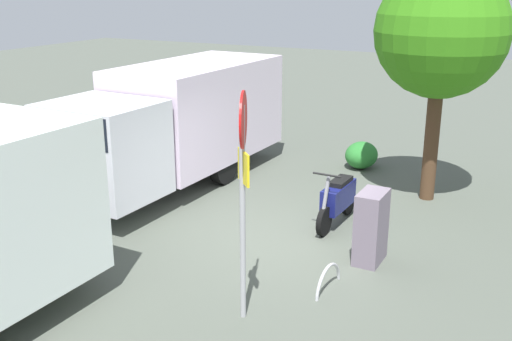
{
  "coord_description": "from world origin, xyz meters",
  "views": [
    {
      "loc": [
        9.39,
        4.3,
        4.6
      ],
      "look_at": [
        0.62,
        -0.22,
        1.47
      ],
      "focal_mm": 42.3,
      "sensor_mm": 36.0,
      "label": 1
    }
  ],
  "objects_px": {
    "box_truck_near": "(174,120)",
    "motorcycle": "(338,199)",
    "street_tree": "(441,33)",
    "utility_cabinet": "(371,227)",
    "bike_rack_hoop": "(328,289)",
    "stop_sign": "(243,172)"
  },
  "relations": [
    {
      "from": "box_truck_near",
      "to": "motorcycle",
      "type": "xyz_separation_m",
      "value": [
        0.53,
        4.19,
        -1.03
      ]
    },
    {
      "from": "street_tree",
      "to": "utility_cabinet",
      "type": "distance_m",
      "value": 4.65
    },
    {
      "from": "street_tree",
      "to": "bike_rack_hoop",
      "type": "relative_size",
      "value": 5.83
    },
    {
      "from": "box_truck_near",
      "to": "utility_cabinet",
      "type": "distance_m",
      "value": 5.65
    },
    {
      "from": "motorcycle",
      "to": "street_tree",
      "type": "distance_m",
      "value": 4.0
    },
    {
      "from": "motorcycle",
      "to": "bike_rack_hoop",
      "type": "distance_m",
      "value": 2.76
    },
    {
      "from": "stop_sign",
      "to": "utility_cabinet",
      "type": "height_order",
      "value": "stop_sign"
    },
    {
      "from": "box_truck_near",
      "to": "bike_rack_hoop",
      "type": "relative_size",
      "value": 9.79
    },
    {
      "from": "motorcycle",
      "to": "bike_rack_hoop",
      "type": "relative_size",
      "value": 2.13
    },
    {
      "from": "box_truck_near",
      "to": "utility_cabinet",
      "type": "xyz_separation_m",
      "value": [
        1.86,
        5.26,
        -0.92
      ]
    },
    {
      "from": "box_truck_near",
      "to": "street_tree",
      "type": "relative_size",
      "value": 1.68
    },
    {
      "from": "box_truck_near",
      "to": "utility_cabinet",
      "type": "bearing_deg",
      "value": 72.32
    },
    {
      "from": "stop_sign",
      "to": "street_tree",
      "type": "height_order",
      "value": "street_tree"
    },
    {
      "from": "stop_sign",
      "to": "bike_rack_hoop",
      "type": "bearing_deg",
      "value": 148.56
    },
    {
      "from": "motorcycle",
      "to": "utility_cabinet",
      "type": "bearing_deg",
      "value": 40.75
    },
    {
      "from": "box_truck_near",
      "to": "stop_sign",
      "type": "distance_m",
      "value": 6.12
    },
    {
      "from": "bike_rack_hoop",
      "to": "motorcycle",
      "type": "bearing_deg",
      "value": -162.88
    },
    {
      "from": "utility_cabinet",
      "to": "stop_sign",
      "type": "bearing_deg",
      "value": -22.55
    },
    {
      "from": "box_truck_near",
      "to": "motorcycle",
      "type": "distance_m",
      "value": 4.35
    },
    {
      "from": "motorcycle",
      "to": "street_tree",
      "type": "height_order",
      "value": "street_tree"
    },
    {
      "from": "utility_cabinet",
      "to": "bike_rack_hoop",
      "type": "bearing_deg",
      "value": -12.07
    },
    {
      "from": "motorcycle",
      "to": "utility_cabinet",
      "type": "distance_m",
      "value": 1.71
    }
  ]
}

